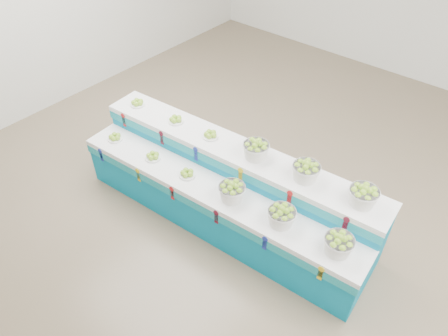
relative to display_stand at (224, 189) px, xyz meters
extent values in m
plane|color=#74644D|center=(0.78, 0.32, -0.51)|extent=(10.00, 10.00, 0.00)
cylinder|color=white|center=(-1.65, -0.37, 0.26)|extent=(0.22, 0.22, 0.09)
cylinder|color=white|center=(-0.94, -0.32, 0.26)|extent=(0.22, 0.22, 0.09)
cylinder|color=white|center=(-0.37, -0.28, 0.26)|extent=(0.22, 0.22, 0.09)
cylinder|color=white|center=(-1.68, 0.12, 0.56)|extent=(0.22, 0.22, 0.09)
cylinder|color=white|center=(-0.98, 0.17, 0.56)|extent=(0.22, 0.22, 0.09)
cylinder|color=white|center=(-0.41, 0.22, 0.56)|extent=(0.22, 0.22, 0.09)
camera|label=1|loc=(2.48, -2.96, 3.75)|focal=33.76mm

